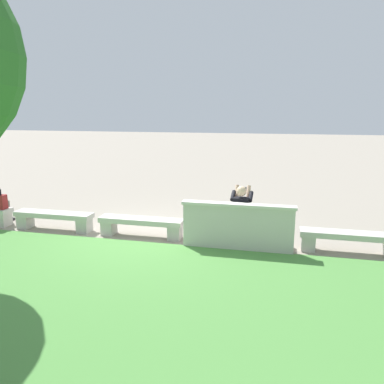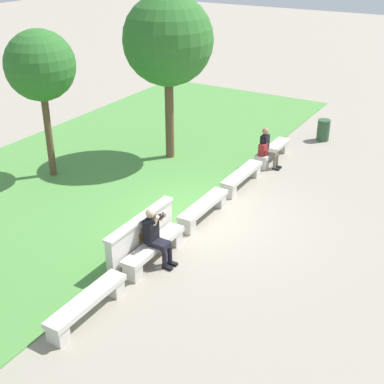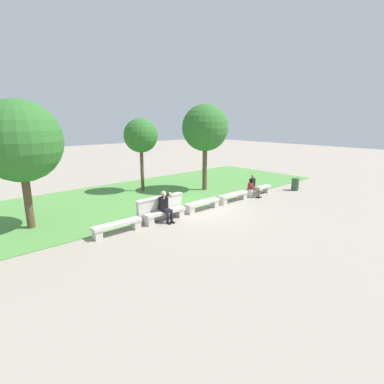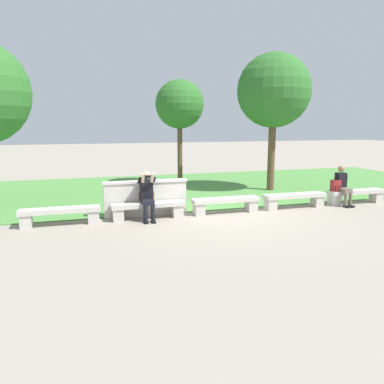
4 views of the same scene
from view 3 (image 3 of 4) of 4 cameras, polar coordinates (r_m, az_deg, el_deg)
name	(u,v)px [view 3 (image 3 of 4)]	position (r m, az deg, el deg)	size (l,w,h in m)	color
ground_plane	(203,210)	(14.47, 2.04, -3.47)	(80.00, 80.00, 0.00)	gray
grass_strip	(151,194)	(17.75, -7.87, -0.30)	(23.08, 8.00, 0.03)	#518E42
bench_main	(117,226)	(11.82, -14.03, -6.34)	(1.99, 0.40, 0.45)	beige
bench_near	(165,214)	(12.96, -5.18, -4.18)	(1.99, 0.40, 0.45)	beige
bench_mid	(203,204)	(14.38, 2.05, -2.32)	(1.99, 0.40, 0.45)	beige
bench_far	(233,196)	(16.00, 7.89, -0.79)	(1.99, 0.40, 0.45)	beige
bench_end	(259,190)	(17.76, 12.61, 0.45)	(1.99, 0.40, 0.45)	beige
backrest_wall_with_plaque	(160,207)	(13.16, -6.09, -2.94)	(2.36, 0.24, 1.01)	beige
person_photographer	(165,205)	(12.76, -5.13, -2.43)	(0.48, 0.73, 1.32)	black
person_distant	(254,185)	(17.16, 11.68, 1.31)	(0.48, 0.68, 1.26)	black
backpack	(251,186)	(17.06, 11.11, 1.10)	(0.28, 0.24, 0.43)	maroon
tree_behind_wall	(205,128)	(18.10, 2.51, 12.04)	(2.75, 2.75, 5.15)	brown
tree_left_background	(20,141)	(13.10, -29.93, 8.34)	(3.10, 3.10, 5.02)	brown
tree_right_background	(141,136)	(18.02, -9.73, 10.48)	(1.99, 1.99, 4.34)	brown
trash_bin	(295,184)	(19.48, 19.05, 1.41)	(0.44, 0.44, 0.75)	#2D5133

